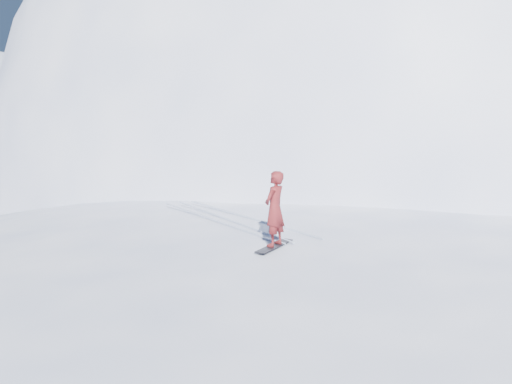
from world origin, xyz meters
TOP-DOWN VIEW (x-y plane):
  - ground at (0.00, 0.00)m, footprint 400.00×400.00m
  - near_ridge at (1.00, 3.00)m, footprint 36.00×28.00m
  - summit_peak at (22.00, 26.00)m, footprint 60.00×56.00m
  - peak_shoulder at (10.00, 20.00)m, footprint 28.00×24.00m
  - wind_bumps at (-0.56, 2.12)m, footprint 16.00×14.40m
  - snowboard at (-0.65, 1.17)m, footprint 1.25×0.94m
  - snowboarder at (-0.65, 1.17)m, footprint 0.75×0.68m
  - board_tracks at (-0.54, 4.14)m, footprint 2.36×5.93m

SIDE VIEW (x-z plane):
  - ground at x=0.00m, z-range 0.00..0.00m
  - near_ridge at x=1.00m, z-range -2.40..2.40m
  - summit_peak at x=22.00m, z-range -28.00..28.00m
  - peak_shoulder at x=10.00m, z-range -9.00..9.00m
  - wind_bumps at x=-0.56m, z-range -0.50..0.50m
  - snowboard at x=-0.65m, z-range 2.40..2.42m
  - board_tracks at x=-0.54m, z-range 2.40..2.44m
  - snowboarder at x=-0.65m, z-range 2.42..4.13m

